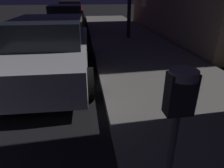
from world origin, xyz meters
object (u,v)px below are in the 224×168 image
object	(u,v)px
parking_meter	(177,115)
car_green	(66,20)
car_silver	(51,49)
car_red	(71,11)

from	to	relation	value
parking_meter	car_green	bearing A→B (deg)	98.30
parking_meter	car_silver	xyz separation A→B (m)	(-1.43, 3.89, -0.49)
car_green	car_silver	bearing A→B (deg)	-90.01
parking_meter	car_silver	bearing A→B (deg)	110.22
car_silver	car_red	size ratio (longest dim) A/B	0.96
parking_meter	car_red	bearing A→B (deg)	95.28
car_silver	parking_meter	bearing A→B (deg)	-69.78
car_red	car_silver	bearing A→B (deg)	-90.00
parking_meter	car_silver	world-z (taller)	parking_meter
car_green	car_red	bearing A→B (deg)	90.00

